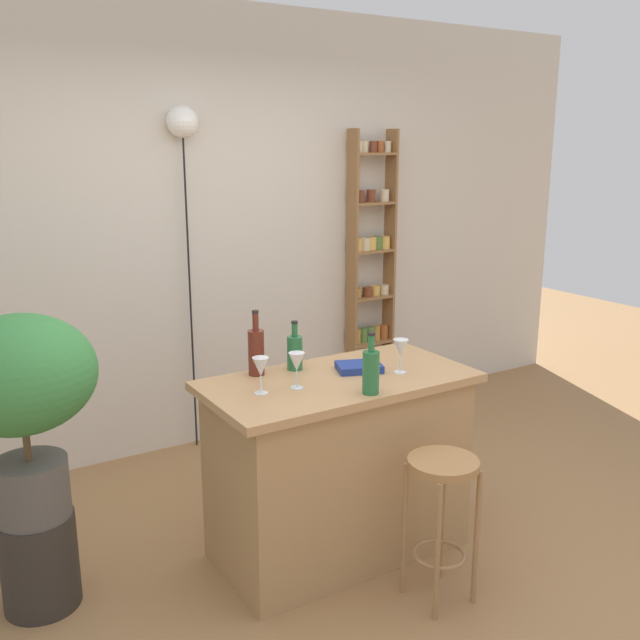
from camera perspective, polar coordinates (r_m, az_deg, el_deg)
ground at (r=3.50m, az=4.30°, el=-20.00°), size 12.00×12.00×0.00m
back_wall at (r=4.65m, az=-9.71°, el=6.96°), size 6.40×0.10×2.80m
kitchen_counter at (r=3.49m, az=1.49°, el=-11.54°), size 1.27×0.64×0.89m
bar_stool at (r=3.18m, az=9.72°, el=-13.86°), size 0.30×0.30×0.66m
spice_shelf at (r=5.20m, az=4.10°, el=3.60°), size 0.35×0.13×2.05m
plant_stool at (r=3.45m, az=-21.54°, el=-17.47°), size 0.32×0.32×0.42m
potted_plant at (r=3.13m, az=-22.83°, el=-5.13°), size 0.62×0.55×0.88m
bottle_olive_oil at (r=3.34m, az=-5.13°, el=-2.46°), size 0.08×0.08×0.31m
bottle_spirits_clear at (r=3.42m, az=-2.03°, el=-2.53°), size 0.07×0.07×0.24m
bottle_wine_red at (r=3.10m, az=4.08°, el=-4.07°), size 0.07×0.07×0.27m
wine_glass_left at (r=3.15m, az=-1.88°, el=-3.46°), size 0.07×0.07×0.16m
wine_glass_center at (r=3.09m, az=-4.78°, el=-3.85°), size 0.07×0.07×0.16m
wine_glass_right at (r=3.38m, az=6.48°, el=-2.33°), size 0.07×0.07×0.16m
cookbook at (r=3.42m, az=3.15°, el=-3.78°), size 0.25×0.21×0.03m
pendant_globe_light at (r=4.47m, az=-10.94°, el=14.77°), size 0.19×0.19×2.17m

